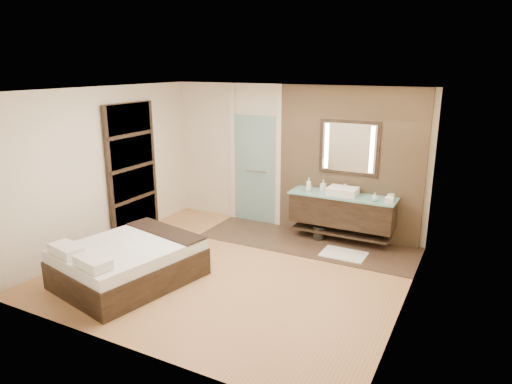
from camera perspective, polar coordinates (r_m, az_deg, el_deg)
The scene contains 15 objects.
floor at distance 7.09m, azimuth -2.90°, elevation -9.77°, with size 5.00×5.00×0.00m, color #AA7047.
tile_strip at distance 8.18m, azimuth 6.45°, elevation -6.23°, with size 3.80×1.30×0.01m, color #35281D.
stone_wall at distance 8.20m, azimuth 11.54°, elevation 3.44°, with size 2.60×0.08×2.70m, color #9D7A59.
vanity at distance 8.12m, azimuth 10.67°, elevation -2.26°, with size 1.85×0.55×0.88m.
mirror_unit at distance 8.09m, azimuth 11.55°, elevation 5.44°, with size 1.06×0.04×0.96m.
frosted_door at distance 8.90m, azimuth -0.06°, elevation 3.35°, with size 1.10×0.12×2.70m.
shoji_partition at distance 8.54m, azimuth -15.18°, elevation 2.73°, with size 0.06×1.20×2.40m.
bed at distance 6.89m, azimuth -15.66°, elevation -8.47°, with size 1.82×2.11×0.71m.
bath_mat at distance 7.73m, azimuth 10.90°, elevation -7.65°, with size 0.72×0.50×0.02m, color silver.
waste_bin at distance 8.28m, azimuth 7.87°, elevation -5.07°, with size 0.21×0.21×0.26m, color black.
tissue_box at distance 7.71m, azimuth 16.31°, elevation -1.00°, with size 0.12×0.12×0.10m, color white.
soap_bottle_a at distance 8.15m, azimuth 6.60°, elevation 0.95°, with size 0.09×0.09×0.24m, color white.
soap_bottle_b at distance 8.23m, azimuth 8.41°, elevation 0.85°, with size 0.09×0.09×0.19m, color #B2B2B2.
soap_bottle_c at distance 7.77m, azimuth 14.61°, elevation -0.61°, with size 0.11×0.11×0.14m, color #A7D2C9.
cup at distance 7.92m, azimuth 16.51°, elevation -0.57°, with size 0.12×0.12×0.10m, color silver.
Camera 1 is at (3.25, -5.52, 3.05)m, focal length 32.00 mm.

